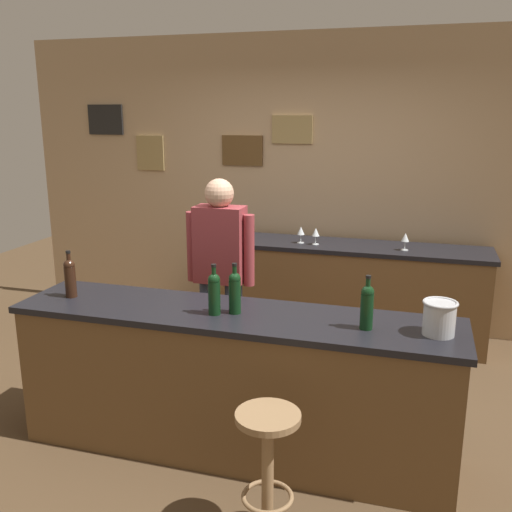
{
  "coord_description": "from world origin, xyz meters",
  "views": [
    {
      "loc": [
        1.04,
        -3.42,
        2.09
      ],
      "look_at": [
        -0.11,
        0.45,
        1.05
      ],
      "focal_mm": 39.92,
      "sensor_mm": 36.0,
      "label": 1
    }
  ],
  "objects": [
    {
      "name": "wine_bottle_b",
      "position": [
        -0.09,
        -0.46,
        1.06
      ],
      "size": [
        0.07,
        0.07,
        0.31
      ],
      "color": "black",
      "rests_on": "bar_counter"
    },
    {
      "name": "side_counter",
      "position": [
        0.4,
        1.65,
        0.45
      ],
      "size": [
        2.56,
        0.56,
        0.9
      ],
      "color": "brown",
      "rests_on": "ground_plane"
    },
    {
      "name": "wine_bottle_d",
      "position": [
        0.79,
        -0.44,
        1.06
      ],
      "size": [
        0.07,
        0.07,
        0.31
      ],
      "color": "black",
      "rests_on": "bar_counter"
    },
    {
      "name": "bartender",
      "position": [
        -0.35,
        0.36,
        0.94
      ],
      "size": [
        0.52,
        0.21,
        1.62
      ],
      "color": "#384766",
      "rests_on": "ground_plane"
    },
    {
      "name": "ground_plane",
      "position": [
        0.0,
        0.0,
        0.0
      ],
      "size": [
        10.0,
        10.0,
        0.0
      ],
      "primitive_type": "plane",
      "color": "#4C3823"
    },
    {
      "name": "wine_glass_c",
      "position": [
        0.92,
        1.57,
        1.01
      ],
      "size": [
        0.07,
        0.07,
        0.16
      ],
      "color": "silver",
      "rests_on": "side_counter"
    },
    {
      "name": "wine_glass_a",
      "position": [
        -0.01,
        1.59,
        1.01
      ],
      "size": [
        0.07,
        0.07,
        0.16
      ],
      "color": "silver",
      "rests_on": "side_counter"
    },
    {
      "name": "ice_bucket",
      "position": [
        1.17,
        -0.41,
        1.02
      ],
      "size": [
        0.19,
        0.19,
        0.19
      ],
      "color": "#B7BABF",
      "rests_on": "bar_counter"
    },
    {
      "name": "bar_stool",
      "position": [
        0.4,
        -1.06,
        0.46
      ],
      "size": [
        0.32,
        0.32,
        0.68
      ],
      "color": "olive",
      "rests_on": "ground_plane"
    },
    {
      "name": "wine_glass_b",
      "position": [
        0.13,
        1.57,
        1.01
      ],
      "size": [
        0.07,
        0.07,
        0.16
      ],
      "color": "silver",
      "rests_on": "side_counter"
    },
    {
      "name": "wine_bottle_c",
      "position": [
        0.02,
        -0.4,
        1.06
      ],
      "size": [
        0.07,
        0.07,
        0.31
      ],
      "color": "black",
      "rests_on": "bar_counter"
    },
    {
      "name": "wine_bottle_a",
      "position": [
        -1.09,
        -0.42,
        1.06
      ],
      "size": [
        0.07,
        0.07,
        0.31
      ],
      "color": "black",
      "rests_on": "bar_counter"
    },
    {
      "name": "bar_counter",
      "position": [
        0.0,
        -0.4,
        0.46
      ],
      "size": [
        2.7,
        0.6,
        0.92
      ],
      "color": "brown",
      "rests_on": "ground_plane"
    },
    {
      "name": "back_wall",
      "position": [
        -0.01,
        2.03,
        1.4
      ],
      "size": [
        6.0,
        0.09,
        2.8
      ],
      "color": "tan",
      "rests_on": "ground_plane"
    }
  ]
}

